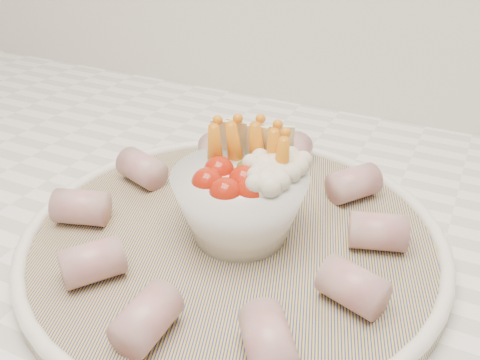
% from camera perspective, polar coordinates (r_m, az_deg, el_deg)
% --- Properties ---
extents(serving_platter, '(0.46, 0.46, 0.02)m').
position_cam_1_polar(serving_platter, '(0.47, -0.70, -6.23)').
color(serving_platter, navy).
rests_on(serving_platter, kitchen_counter).
extents(veggie_bowl, '(0.11, 0.11, 0.10)m').
position_cam_1_polar(veggie_bowl, '(0.44, 0.40, -1.72)').
color(veggie_bowl, white).
rests_on(veggie_bowl, serving_platter).
extents(cured_meat_rolls, '(0.30, 0.31, 0.03)m').
position_cam_1_polar(cured_meat_rolls, '(0.45, -0.81, -4.23)').
color(cured_meat_rolls, '#A64B57').
rests_on(cured_meat_rolls, serving_platter).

